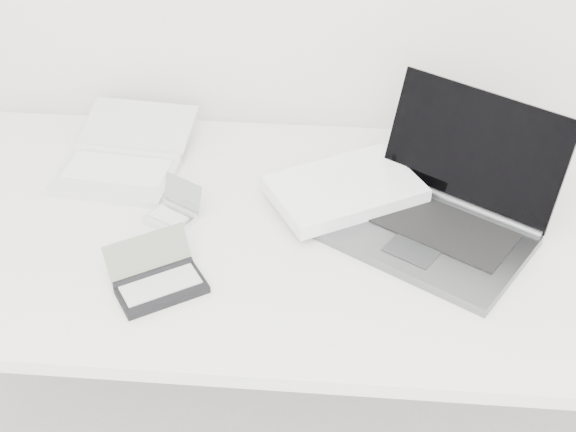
# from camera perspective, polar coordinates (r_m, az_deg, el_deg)

# --- Properties ---
(desk) EXTENTS (1.60, 0.80, 0.73)m
(desk) POSITION_cam_1_polar(r_m,az_deg,el_deg) (1.66, 1.15, -2.12)
(desk) COLOR white
(desk) RESTS_ON ground
(laptop_large) EXTENTS (0.62, 0.49, 0.24)m
(laptop_large) POSITION_cam_1_polar(r_m,az_deg,el_deg) (1.65, 8.15, 0.97)
(laptop_large) COLOR slate
(laptop_large) RESTS_ON desk
(netbook_open_white) EXTENTS (0.28, 0.35, 0.06)m
(netbook_open_white) POSITION_cam_1_polar(r_m,az_deg,el_deg) (1.83, -11.68, 3.83)
(netbook_open_white) COLOR silver
(netbook_open_white) RESTS_ON desk
(pda_silver) EXTENTS (0.13, 0.13, 0.08)m
(pda_silver) POSITION_cam_1_polar(r_m,az_deg,el_deg) (1.66, -8.14, 0.28)
(pda_silver) COLOR white
(pda_silver) RESTS_ON desk
(palmtop_charcoal) EXTENTS (0.20, 0.19, 0.08)m
(palmtop_charcoal) POSITION_cam_1_polar(r_m,az_deg,el_deg) (1.50, -9.24, -4.52)
(palmtop_charcoal) COLOR black
(palmtop_charcoal) RESTS_ON desk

